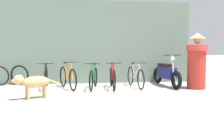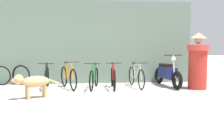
{
  "view_description": "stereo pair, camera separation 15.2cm",
  "coord_description": "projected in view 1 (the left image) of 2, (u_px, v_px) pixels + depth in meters",
  "views": [
    {
      "loc": [
        -0.42,
        -6.09,
        1.31
      ],
      "look_at": [
        0.51,
        1.07,
        0.65
      ],
      "focal_mm": 42.0,
      "sensor_mm": 36.0,
      "label": 1
    },
    {
      "loc": [
        -0.27,
        -6.11,
        1.31
      ],
      "look_at": [
        0.51,
        1.07,
        0.65
      ],
      "focal_mm": 42.0,
      "sensor_mm": 36.0,
      "label": 2
    }
  ],
  "objects": [
    {
      "name": "person_in_robes",
      "position": [
        197.0,
        61.0,
        8.02
      ],
      "size": [
        0.89,
        0.89,
        1.71
      ],
      "rotation": [
        0.0,
        0.0,
        3.68
      ],
      "color": "#B72D23",
      "rests_on": "ground"
    },
    {
      "name": "motorcycle",
      "position": [
        166.0,
        74.0,
        8.58
      ],
      "size": [
        0.58,
        1.94,
        1.05
      ],
      "rotation": [
        0.0,
        0.0,
        -1.45
      ],
      "color": "black",
      "rests_on": "ground"
    },
    {
      "name": "bicycle_3",
      "position": [
        113.0,
        78.0,
        8.09
      ],
      "size": [
        0.46,
        1.6,
        0.82
      ],
      "rotation": [
        0.0,
        0.0,
        -1.61
      ],
      "color": "black",
      "rests_on": "ground"
    },
    {
      "name": "stray_dog",
      "position": [
        33.0,
        82.0,
        6.5
      ],
      "size": [
        1.12,
        0.64,
        0.62
      ],
      "rotation": [
        0.0,
        0.0,
        3.6
      ],
      "color": "tan",
      "rests_on": "ground"
    },
    {
      "name": "spare_tire_right",
      "position": [
        0.0,
        76.0,
        8.68
      ],
      "size": [
        0.65,
        0.16,
        0.65
      ],
      "rotation": [
        0.0,
        0.0,
        -0.18
      ],
      "color": "black",
      "rests_on": "ground"
    },
    {
      "name": "bicycle_0",
      "position": [
        46.0,
        78.0,
        8.05
      ],
      "size": [
        0.46,
        1.64,
        0.81
      ],
      "rotation": [
        0.0,
        0.0,
        -1.5
      ],
      "color": "black",
      "rests_on": "ground"
    },
    {
      "name": "bicycle_2",
      "position": [
        93.0,
        78.0,
        8.03
      ],
      "size": [
        0.47,
        1.57,
        0.81
      ],
      "rotation": [
        0.0,
        0.0,
        -1.77
      ],
      "color": "black",
      "rests_on": "ground"
    },
    {
      "name": "spare_tire_left",
      "position": [
        20.0,
        75.0,
        8.76
      ],
      "size": [
        0.65,
        0.29,
        0.68
      ],
      "rotation": [
        0.0,
        0.0,
        -0.37
      ],
      "color": "black",
      "rests_on": "ground"
    },
    {
      "name": "bicycle_1",
      "position": [
        68.0,
        77.0,
        8.1
      ],
      "size": [
        0.63,
        1.56,
        0.85
      ],
      "rotation": [
        0.0,
        0.0,
        -1.23
      ],
      "color": "black",
      "rests_on": "ground"
    },
    {
      "name": "ground_plane",
      "position": [
        97.0,
        102.0,
        6.19
      ],
      "size": [
        60.0,
        60.0,
        0.0
      ],
      "primitive_type": "plane",
      "color": "#ADA89E"
    },
    {
      "name": "shop_wall_back",
      "position": [
        90.0,
        42.0,
        9.21
      ],
      "size": [
        7.17,
        0.2,
        2.88
      ],
      "color": "slate",
      "rests_on": "ground"
    },
    {
      "name": "bicycle_4",
      "position": [
        135.0,
        76.0,
        8.4
      ],
      "size": [
        0.46,
        1.68,
        0.81
      ],
      "rotation": [
        0.0,
        0.0,
        -1.47
      ],
      "color": "black",
      "rests_on": "ground"
    }
  ]
}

